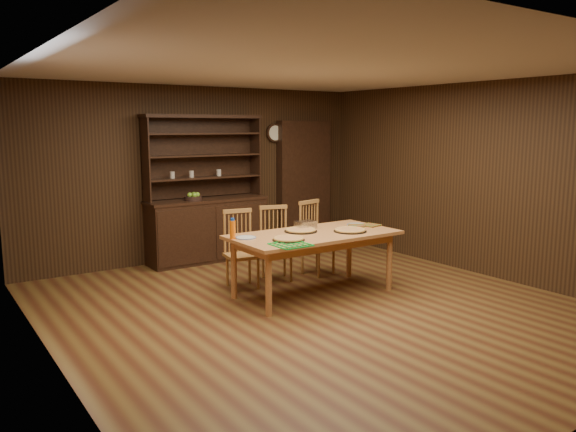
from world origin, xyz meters
TOP-DOWN VIEW (x-y plane):
  - floor at (0.00, 0.00)m, footprint 6.00×6.00m
  - room_shell at (0.00, 0.00)m, footprint 6.00×6.00m
  - china_hutch at (-0.00, 2.75)m, footprint 1.84×0.52m
  - doorway at (1.90, 2.90)m, footprint 1.00×0.18m
  - wall_clock at (1.35, 2.96)m, footprint 0.30×0.05m
  - dining_table at (0.28, 0.45)m, footprint 2.00×1.00m
  - chair_left at (-0.28, 1.25)m, footprint 0.45×0.44m
  - chair_center at (0.28, 1.30)m, footprint 0.49×0.48m
  - chair_right at (0.88, 1.25)m, footprint 0.49×0.47m
  - pizza_left at (-0.21, 0.27)m, footprint 0.36×0.36m
  - pizza_right at (0.70, 0.28)m, footprint 0.40×0.40m
  - pizza_center at (0.20, 0.62)m, footprint 0.40×0.40m
  - cooling_rack at (-0.34, 0.04)m, footprint 0.42×0.42m
  - plate_left at (-0.55, 0.63)m, footprint 0.24×0.24m
  - plate_right at (1.05, 0.57)m, footprint 0.24×0.24m
  - foil_dish at (0.37, 0.75)m, footprint 0.24×0.17m
  - juice_bottle at (-0.68, 0.69)m, footprint 0.07×0.07m
  - pot_holder_a at (1.17, 0.44)m, footprint 0.26×0.26m
  - pot_holder_b at (1.01, 0.53)m, footprint 0.28×0.28m
  - fruit_bowl at (-0.24, 2.69)m, footprint 0.26×0.26m

SIDE VIEW (x-z plane):
  - floor at x=0.00m, z-range 0.00..0.00m
  - chair_center at x=0.28m, z-range 0.03..1.00m
  - chair_left at x=-0.28m, z-range 0.03..1.00m
  - chair_right at x=0.88m, z-range 0.03..1.04m
  - china_hutch at x=0.00m, z-range -0.49..1.68m
  - dining_table at x=0.28m, z-range 0.30..1.05m
  - pot_holder_b at x=1.01m, z-range 0.75..0.77m
  - pot_holder_a at x=1.17m, z-range 0.75..0.77m
  - cooling_rack at x=-0.34m, z-range 0.75..0.77m
  - plate_right at x=1.05m, z-range 0.75..0.77m
  - plate_left at x=-0.55m, z-range 0.75..0.77m
  - pizza_center at x=0.20m, z-range 0.75..0.79m
  - pizza_right at x=0.70m, z-range 0.75..0.79m
  - pizza_left at x=-0.21m, z-range 0.75..0.79m
  - foil_dish at x=0.37m, z-range 0.75..0.85m
  - juice_bottle at x=-0.68m, z-range 0.74..0.98m
  - fruit_bowl at x=-0.24m, z-range 0.93..1.04m
  - doorway at x=1.90m, z-range 0.00..2.10m
  - room_shell at x=0.00m, z-range -1.42..4.58m
  - wall_clock at x=1.35m, z-range 1.75..2.05m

